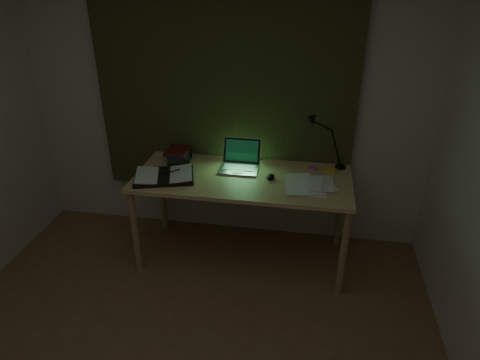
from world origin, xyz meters
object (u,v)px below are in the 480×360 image
object	(u,v)px
open_textbook	(164,176)
book_stack	(179,155)
desk	(242,218)
laptop	(239,158)
desk_lamp	(343,141)
loose_papers	(308,182)

from	to	relation	value
open_textbook	book_stack	xyz separation A→B (m)	(0.02, 0.33, 0.04)
desk	laptop	world-z (taller)	laptop
book_stack	desk_lamp	size ratio (longest dim) A/B	0.46
loose_papers	desk_lamp	xyz separation A→B (m)	(0.26, 0.32, 0.23)
laptop	open_textbook	size ratio (longest dim) A/B	0.78
open_textbook	book_stack	size ratio (longest dim) A/B	2.10
book_stack	loose_papers	world-z (taller)	book_stack
desk	open_textbook	distance (m)	0.75
loose_papers	desk_lamp	bearing A→B (deg)	51.62
desk	book_stack	xyz separation A→B (m)	(-0.59, 0.20, 0.45)
laptop	book_stack	distance (m)	0.55
desk	loose_papers	distance (m)	0.66
open_textbook	book_stack	bearing A→B (deg)	69.17
laptop	book_stack	world-z (taller)	laptop
desk	open_textbook	xyz separation A→B (m)	(-0.61, -0.13, 0.41)
desk	desk_lamp	world-z (taller)	desk_lamp
desk	loose_papers	xyz separation A→B (m)	(0.52, -0.02, 0.40)
laptop	loose_papers	distance (m)	0.60
open_textbook	loose_papers	xyz separation A→B (m)	(1.14, 0.11, -0.01)
book_stack	desk_lamp	distance (m)	1.38
open_textbook	desk_lamp	world-z (taller)	desk_lamp
book_stack	loose_papers	distance (m)	1.13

